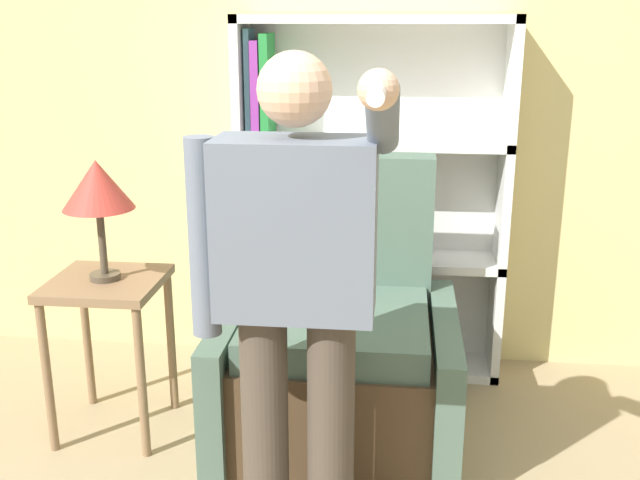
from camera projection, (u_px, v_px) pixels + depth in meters
name	position (u px, v px, depth m)	size (l,w,h in m)	color
wall_back	(331.00, 78.00, 3.55)	(8.00, 0.11, 2.80)	#DBCC84
bookcase	(349.00, 203.00, 3.55)	(1.26, 0.28, 1.70)	white
armchair	(339.00, 352.00, 3.08)	(0.95, 0.89, 1.13)	#4C3823
person_standing	(295.00, 283.00, 2.23)	(0.62, 0.78, 1.60)	#473D33
side_table	(108.00, 308.00, 3.05)	(0.44, 0.44, 0.67)	#846647
table_lamp	(97.00, 188.00, 2.90)	(0.28, 0.28, 0.49)	#4C4233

